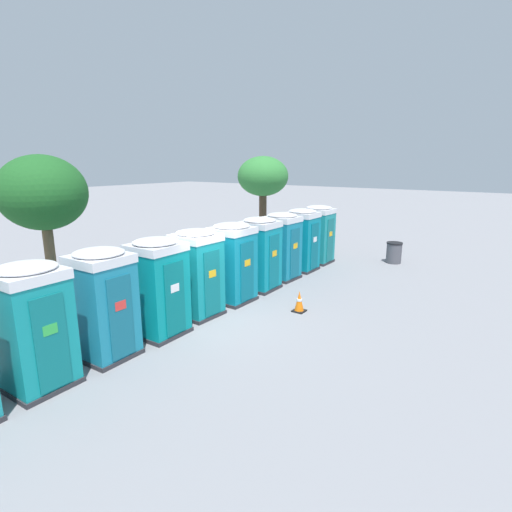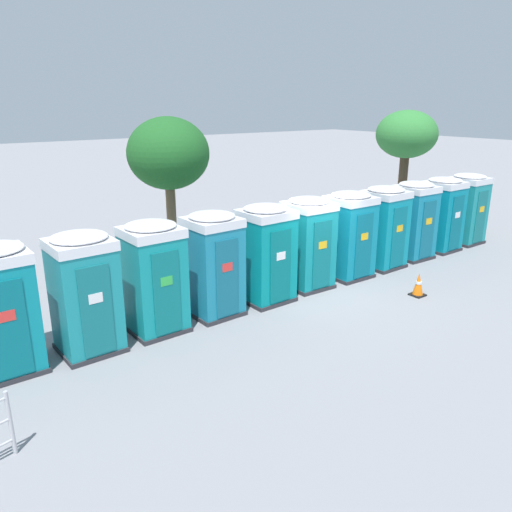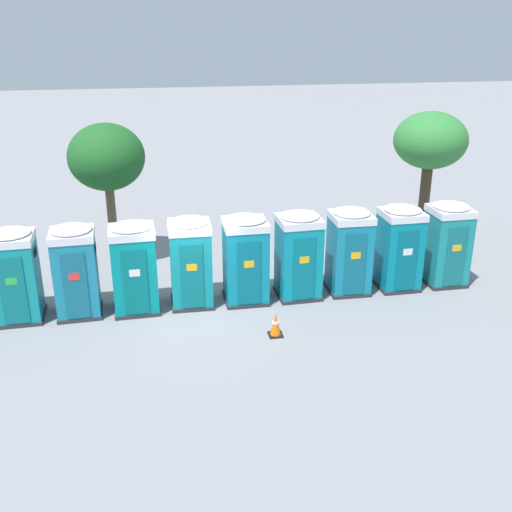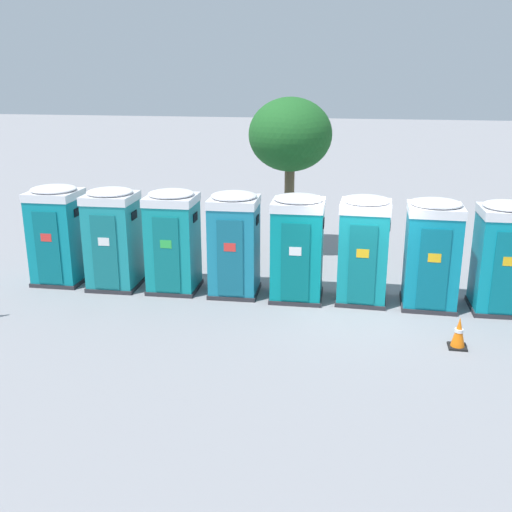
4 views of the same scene
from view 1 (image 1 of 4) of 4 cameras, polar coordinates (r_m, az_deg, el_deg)
The scene contains 14 objects.
ground_plane at distance 11.72m, azimuth -6.76°, elevation -8.72°, with size 120.00×120.00×0.00m, color gray.
portapotty_2 at distance 8.94m, azimuth -29.18°, elevation -8.72°, with size 1.24×1.23×2.54m.
portapotty_3 at distance 9.64m, azimuth -20.96°, elevation -6.33°, with size 1.22×1.24×2.54m.
portapotty_4 at distance 10.48m, azimuth -13.80°, elevation -4.27°, with size 1.27×1.23×2.54m.
portapotty_5 at distance 11.57m, azimuth -8.40°, elevation -2.37°, with size 1.20×1.22×2.54m.
portapotty_6 at distance 12.65m, azimuth -3.37°, elevation -0.89°, with size 1.24×1.21×2.54m.
portapotty_7 at distance 13.86m, azimuth 0.56°, elevation 0.39°, with size 1.24×1.23×2.54m.
portapotty_8 at distance 15.16m, azimuth 3.73°, elevation 1.48°, with size 1.19×1.22×2.54m.
portapotty_9 at distance 16.46m, azimuth 6.58°, elevation 2.36°, with size 1.17×1.21×2.54m.
portapotty_10 at distance 17.83m, azimuth 8.89°, elevation 3.12°, with size 1.16×1.21×2.54m.
street_tree_0 at distance 20.23m, azimuth 1.00°, elevation 11.12°, with size 2.52×2.52×4.67m.
street_tree_1 at distance 12.87m, azimuth -28.16°, elevation 7.79°, with size 2.41×2.41×4.59m.
trash_can at distance 18.69m, azimuth 19.11°, elevation 0.46°, with size 0.69×0.69×0.93m.
traffic_cone at distance 12.05m, azimuth 6.20°, elevation -6.50°, with size 0.36×0.36×0.64m.
Camera 1 is at (-8.01, -7.36, 4.37)m, focal length 28.00 mm.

